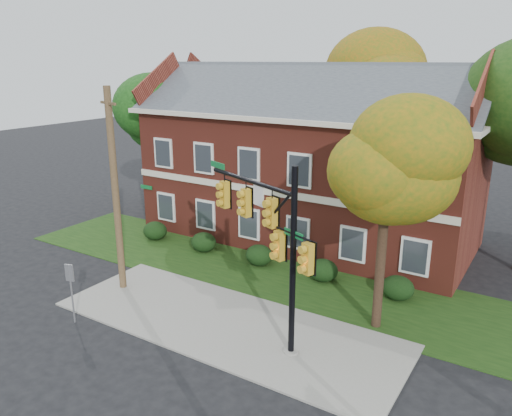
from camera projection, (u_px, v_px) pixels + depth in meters
The scene contains 15 objects.
ground at pixel (210, 336), 18.63m from camera, with size 120.00×120.00×0.00m, color black.
sidewalk at pixel (226, 324), 19.43m from camera, with size 14.00×5.00×0.08m, color gray.
grass_strip at pixel (287, 278), 23.49m from camera, with size 30.00×6.00×0.04m, color #193811.
apartment_building at pixel (309, 151), 27.92m from camera, with size 18.80×8.80×9.74m.
hedge_far_left at pixel (155, 231), 28.50m from camera, with size 1.40×1.26×1.05m, color black.
hedge_left at pixel (204, 242), 26.72m from camera, with size 1.40×1.26×1.05m, color black.
hedge_center at pixel (259, 255), 24.93m from camera, with size 1.40×1.26×1.05m, color black.
hedge_right at pixel (323, 270), 23.15m from camera, with size 1.40×1.26×1.05m, color black.
hedge_far_right at pixel (398, 288), 21.37m from camera, with size 1.40×1.26×1.05m, color black.
tree_near_right at pixel (394, 158), 17.19m from camera, with size 4.50×4.25×8.58m.
tree_left_rear at pixel (163, 113), 31.49m from camera, with size 5.40×5.10×8.88m.
tree_far_rear at pixel (382, 77), 32.49m from camera, with size 6.84×6.46×11.52m.
traffic_signal at pixel (271, 233), 17.24m from camera, with size 5.66×2.40×6.73m.
utility_pole at pixel (115, 191), 21.25m from camera, with size 1.34×0.55×8.92m.
sign_post at pixel (71, 283), 19.14m from camera, with size 0.35×0.14×2.46m.
Camera 1 is at (10.21, -13.04, 9.93)m, focal length 35.00 mm.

